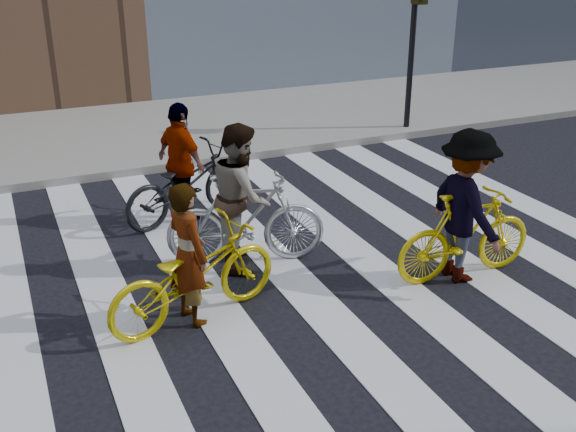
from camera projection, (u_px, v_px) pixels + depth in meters
ground at (346, 284)px, 8.27m from camera, size 100.00×100.00×0.00m
sidewalk_far at (180, 128)px, 14.55m from camera, size 100.00×5.00×0.15m
zebra_crosswalk at (346, 283)px, 8.27m from camera, size 8.25×10.00×0.01m
traffic_signal at (416, 24)px, 13.51m from camera, size 0.22×0.42×3.33m
bike_yellow_left at (194, 275)px, 7.31m from camera, size 2.19×1.23×1.09m
bike_silver_mid at (246, 219)px, 8.58m from camera, size 2.11×1.14×1.22m
bike_yellow_right at (466, 235)px, 8.23m from camera, size 1.91×0.62×1.13m
bike_dark_rear at (186, 184)px, 9.94m from camera, size 2.23×1.40×1.11m
rider_left at (188, 254)px, 7.19m from camera, size 0.53×0.67×1.62m
rider_mid at (241, 196)px, 8.44m from camera, size 0.94×1.07×1.87m
rider_right at (466, 207)px, 8.06m from camera, size 0.76×1.26×1.90m
rider_rear at (181, 163)px, 9.80m from camera, size 0.76×1.13×1.77m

